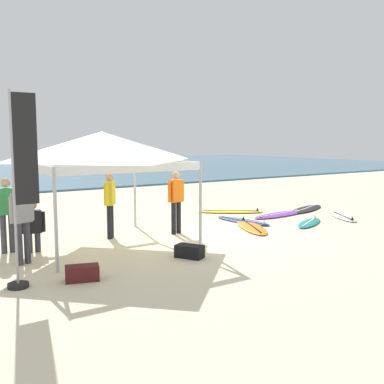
# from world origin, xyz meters

# --- Properties ---
(ground_plane) EXTENTS (80.00, 80.00, 0.00)m
(ground_plane) POSITION_xyz_m (0.00, 0.00, 0.00)
(ground_plane) COLOR beige
(canopy_tent) EXTENTS (3.50, 3.50, 2.75)m
(canopy_tent) POSITION_xyz_m (-2.62, 0.73, 2.39)
(canopy_tent) COLOR #B7B7BC
(canopy_tent) RESTS_ON ground
(surfboard_yellow) EXTENTS (2.25, 1.85, 0.19)m
(surfboard_yellow) POSITION_xyz_m (2.99, 2.80, 0.04)
(surfboard_yellow) COLOR yellow
(surfboard_yellow) RESTS_ON ground
(surfboard_purple) EXTENTS (2.60, 1.00, 0.19)m
(surfboard_purple) POSITION_xyz_m (4.00, 1.40, 0.04)
(surfboard_purple) COLOR purple
(surfboard_purple) RESTS_ON ground
(surfboard_black) EXTENTS (2.55, 1.55, 0.19)m
(surfboard_black) POSITION_xyz_m (5.66, 1.72, 0.04)
(surfboard_black) COLOR black
(surfboard_black) RESTS_ON ground
(surfboard_navy) EXTENTS (0.85, 2.16, 0.19)m
(surfboard_navy) POSITION_xyz_m (2.17, 1.18, 0.04)
(surfboard_navy) COLOR navy
(surfboard_navy) RESTS_ON ground
(surfboard_white) EXTENTS (1.37, 1.84, 0.19)m
(surfboard_white) POSITION_xyz_m (5.36, -0.12, 0.04)
(surfboard_white) COLOR white
(surfboard_white) RESTS_ON ground
(surfboard_teal) EXTENTS (1.88, 1.33, 0.19)m
(surfboard_teal) POSITION_xyz_m (3.64, -0.21, 0.04)
(surfboard_teal) COLOR #19847F
(surfboard_teal) RESTS_ON ground
(surfboard_orange) EXTENTS (1.62, 2.40, 0.19)m
(surfboard_orange) POSITION_xyz_m (1.76, 0.30, 0.04)
(surfboard_orange) COLOR orange
(surfboard_orange) RESTS_ON ground
(person_green) EXTENTS (0.55, 0.23, 1.71)m
(person_green) POSITION_xyz_m (-4.76, 1.20, 0.99)
(person_green) COLOR #383842
(person_green) RESTS_ON ground
(person_orange) EXTENTS (0.54, 0.27, 1.71)m
(person_orange) POSITION_xyz_m (-0.49, 0.83, 0.99)
(person_orange) COLOR black
(person_orange) RESTS_ON ground
(person_grey) EXTENTS (0.52, 0.33, 1.71)m
(person_grey) POSITION_xyz_m (-4.70, 0.02, 0.99)
(person_grey) COLOR #383842
(person_grey) RESTS_ON ground
(person_yellow) EXTENTS (0.39, 0.45, 1.71)m
(person_yellow) POSITION_xyz_m (-2.21, 1.31, 0.99)
(person_yellow) COLOR black
(person_yellow) RESTS_ON ground
(person_black) EXTENTS (0.55, 0.25, 1.20)m
(person_black) POSITION_xyz_m (-4.27, 0.91, 0.66)
(person_black) COLOR #2D2D33
(person_black) RESTS_ON ground
(banner_flag) EXTENTS (0.60, 0.36, 3.40)m
(banner_flag) POSITION_xyz_m (-5.04, -1.47, 1.57)
(banner_flag) COLOR #99999E
(banner_flag) RESTS_ON ground
(gear_bag_near_tent) EXTENTS (0.67, 0.48, 0.28)m
(gear_bag_near_tent) POSITION_xyz_m (-4.09, -1.71, 0.14)
(gear_bag_near_tent) COLOR #4C1919
(gear_bag_near_tent) RESTS_ON ground
(gear_bag_by_pole) EXTENTS (0.57, 0.68, 0.28)m
(gear_bag_by_pole) POSITION_xyz_m (-1.58, -1.46, 0.14)
(gear_bag_by_pole) COLOR black
(gear_bag_by_pole) RESTS_ON ground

